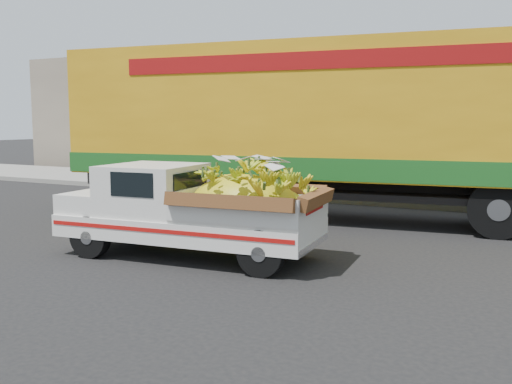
% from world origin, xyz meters
% --- Properties ---
extents(ground, '(100.00, 100.00, 0.00)m').
position_xyz_m(ground, '(0.00, 0.00, 0.00)').
color(ground, black).
rests_on(ground, ground).
extents(curb, '(60.00, 0.25, 0.15)m').
position_xyz_m(curb, '(0.00, 6.40, 0.07)').
color(curb, gray).
rests_on(curb, ground).
extents(sidewalk, '(60.00, 4.00, 0.14)m').
position_xyz_m(sidewalk, '(0.00, 8.50, 0.07)').
color(sidewalk, gray).
rests_on(sidewalk, ground).
extents(building_left, '(18.00, 6.00, 5.00)m').
position_xyz_m(building_left, '(-8.00, 14.40, 2.50)').
color(building_left, gray).
rests_on(building_left, ground).
extents(pickup_truck, '(4.29, 1.87, 1.47)m').
position_xyz_m(pickup_truck, '(0.11, -0.44, 0.79)').
color(pickup_truck, black).
rests_on(pickup_truck, ground).
extents(semi_trailer, '(12.04, 3.84, 3.80)m').
position_xyz_m(semi_trailer, '(0.51, 3.95, 2.12)').
color(semi_trailer, black).
rests_on(semi_trailer, ground).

